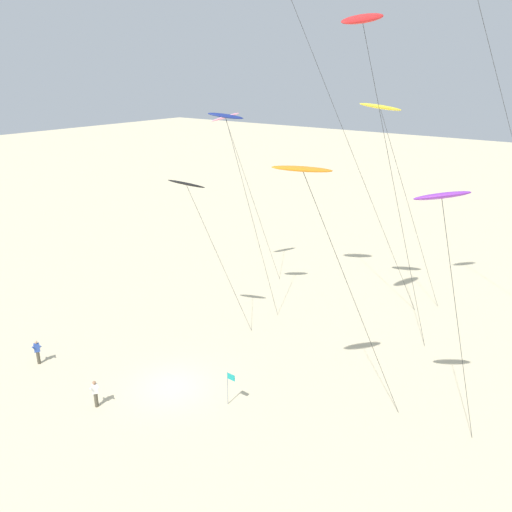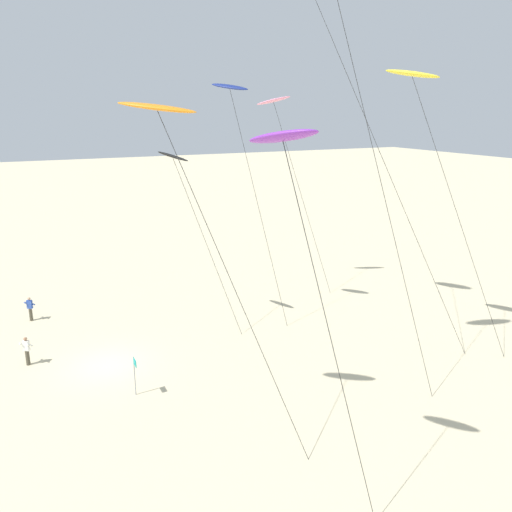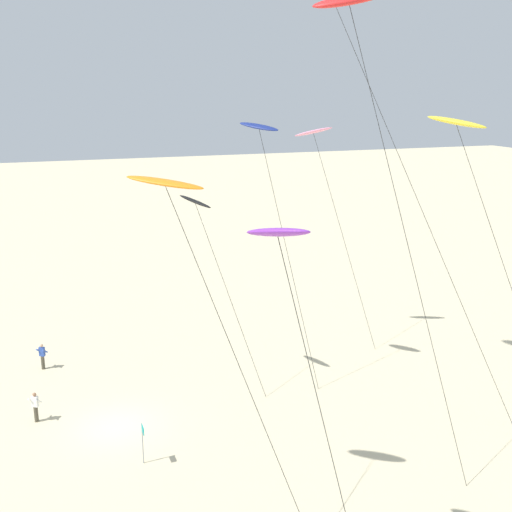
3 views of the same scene
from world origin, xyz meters
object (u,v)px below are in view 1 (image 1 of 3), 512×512
kite_red (363,21)px  marker_flag (229,383)px  kite_pink (226,120)px  kite_black (187,186)px  kite_flyer_middle (95,393)px  kite_yellow (381,109)px  kite_flyer_nearest (37,351)px  kite_navy (226,119)px  kite_orange (304,172)px  kite_purple (442,198)px

kite_red → marker_flag: 20.96m
kite_pink → marker_flag: (11.50, -13.68, -12.67)m
kite_black → kite_pink: bearing=115.4°
kite_black → kite_flyer_middle: kite_black is taller
kite_yellow → kite_flyer_nearest: (-13.60, -19.51, -14.58)m
kite_red → kite_flyer_middle: 25.09m
kite_flyer_nearest → kite_flyer_middle: 6.80m
kite_navy → kite_red: size_ratio=0.73×
kite_orange → kite_flyer_nearest: 21.62m
kite_yellow → kite_flyer_middle: size_ratio=9.55×
kite_purple → kite_flyer_middle: (-15.48, -7.56, -12.00)m
kite_navy → kite_yellow: bearing=42.7°
kite_yellow → kite_purple: kite_yellow is taller
kite_yellow → kite_black: size_ratio=1.40×
kite_orange → marker_flag: 12.88m
kite_black → kite_red: size_ratio=0.54×
kite_flyer_middle → kite_red: bearing=57.8°
kite_red → kite_flyer_nearest: bearing=-139.9°
kite_pink → kite_purple: (21.05, -10.78, -1.27)m
kite_black → kite_red: 14.14m
kite_black → kite_orange: 12.21m
kite_pink → kite_orange: 20.25m
kite_flyer_middle → kite_navy: bearing=94.1°
kite_flyer_nearest → marker_flag: 13.37m
kite_pink → marker_flag: 21.91m
kite_flyer_nearest → marker_flag: size_ratio=0.80×
kite_red → kite_orange: size_ratio=1.49×
kite_yellow → kite_red: kite_red is taller
kite_flyer_nearest → kite_flyer_middle: size_ratio=1.00×
kite_orange → kite_flyer_middle: bearing=-151.7°
kite_flyer_nearest → kite_black: bearing=57.8°
kite_navy → kite_red: bearing=2.7°
kite_black → kite_flyer_nearest: kite_black is taller
kite_orange → marker_flag: (-4.03, -0.70, -12.21)m
kite_yellow → kite_red: 8.48m
kite_yellow → kite_black: kite_yellow is taller
kite_red → kite_yellow: bearing=103.3°
kite_pink → kite_flyer_nearest: kite_pink is taller
kite_flyer_nearest → marker_flag: (12.71, 4.11, 0.60)m
kite_pink → kite_orange: (15.53, -12.98, -0.46)m
kite_purple → marker_flag: bearing=-163.1°
kite_orange → kite_navy: bearing=145.3°
kite_pink → kite_flyer_middle: size_ratio=8.88×
kite_pink → kite_flyer_nearest: (-1.20, -17.79, -13.27)m
kite_orange → kite_flyer_nearest: (-16.73, -4.81, -12.81)m
kite_red → kite_orange: (1.55, -7.98, -6.70)m
marker_flag → kite_pink: bearing=130.1°
kite_orange → kite_purple: bearing=21.7°
kite_pink → kite_black: kite_pink is taller
kite_black → marker_flag: bearing=-32.7°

